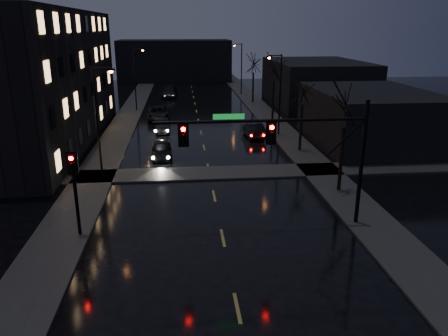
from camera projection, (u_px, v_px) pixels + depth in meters
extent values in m
cube|color=#2D2D2B|center=(122.00, 127.00, 47.62)|extent=(3.00, 140.00, 0.12)
cube|color=#2D2D2B|center=(275.00, 124.00, 49.21)|extent=(3.00, 140.00, 0.12)
cube|color=#2D2D2B|center=(209.00, 173.00, 32.80)|extent=(40.00, 3.00, 0.12)
cube|color=black|center=(23.00, 78.00, 40.30)|extent=(12.00, 30.00, 12.00)
cube|color=black|center=(370.00, 117.00, 40.59)|extent=(10.00, 14.00, 5.00)
cube|color=black|center=(316.00, 83.00, 61.39)|extent=(12.00, 18.00, 6.00)
cube|color=black|center=(175.00, 61.00, 87.60)|extent=(22.00, 10.00, 8.00)
cylinder|color=black|center=(361.00, 164.00, 23.45)|extent=(0.22, 0.22, 7.00)
cylinder|color=black|center=(262.00, 121.00, 22.17)|extent=(11.00, 0.16, 0.16)
cylinder|color=black|center=(346.00, 138.00, 22.90)|extent=(2.05, 0.10, 2.05)
cube|color=#0C591E|center=(229.00, 117.00, 21.93)|extent=(1.60, 0.04, 0.28)
cube|color=black|center=(183.00, 135.00, 22.00)|extent=(0.35, 0.28, 1.05)
sphere|color=#FF0705|center=(183.00, 129.00, 21.74)|extent=(0.22, 0.22, 0.22)
cube|color=black|center=(271.00, 133.00, 22.42)|extent=(0.35, 0.28, 1.05)
sphere|color=#FF0705|center=(272.00, 127.00, 22.16)|extent=(0.22, 0.22, 0.22)
cylinder|color=black|center=(76.00, 197.00, 22.45)|extent=(0.18, 0.18, 4.40)
cube|color=black|center=(72.00, 164.00, 21.89)|extent=(0.35, 0.28, 1.05)
sphere|color=#FF0705|center=(71.00, 158.00, 21.64)|extent=(0.22, 0.22, 0.22)
cylinder|color=black|center=(341.00, 160.00, 28.66)|extent=(0.24, 0.24, 4.40)
cylinder|color=black|center=(301.00, 128.00, 38.17)|extent=(0.24, 0.24, 4.12)
cylinder|color=black|center=(273.00, 103.00, 49.44)|extent=(0.24, 0.24, 4.68)
cylinder|color=black|center=(253.00, 88.00, 62.75)|extent=(0.24, 0.24, 4.29)
cylinder|color=black|center=(98.00, 125.00, 30.38)|extent=(0.16, 0.16, 8.00)
cylinder|color=black|center=(102.00, 68.00, 29.23)|extent=(1.20, 0.10, 0.10)
cube|color=black|center=(111.00, 70.00, 29.32)|extent=(0.50, 0.25, 0.15)
sphere|color=orange|center=(111.00, 71.00, 29.35)|extent=(0.28, 0.28, 0.28)
cylinder|color=black|center=(135.00, 80.00, 55.93)|extent=(0.16, 0.16, 8.00)
cylinder|color=black|center=(138.00, 49.00, 54.78)|extent=(1.20, 0.10, 0.10)
cube|color=black|center=(143.00, 49.00, 54.86)|extent=(0.50, 0.25, 0.15)
sphere|color=orange|center=(143.00, 50.00, 54.90)|extent=(0.28, 0.28, 0.28)
cylinder|color=black|center=(280.00, 96.00, 43.19)|extent=(0.16, 0.16, 8.00)
cylinder|color=black|center=(275.00, 55.00, 41.93)|extent=(1.20, 0.10, 0.10)
cube|color=black|center=(269.00, 57.00, 41.90)|extent=(0.50, 0.25, 0.15)
sphere|color=orange|center=(269.00, 58.00, 41.93)|extent=(0.28, 0.28, 0.28)
cylinder|color=black|center=(241.00, 69.00, 69.69)|extent=(0.16, 0.16, 8.00)
cylinder|color=black|center=(238.00, 44.00, 68.42)|extent=(1.20, 0.10, 0.10)
cube|color=black|center=(234.00, 45.00, 68.40)|extent=(0.50, 0.25, 0.15)
sphere|color=orange|center=(234.00, 45.00, 68.43)|extent=(0.28, 0.28, 0.28)
imported|color=black|center=(162.00, 149.00, 36.66)|extent=(1.87, 4.26, 1.43)
imported|color=black|center=(162.00, 126.00, 45.54)|extent=(1.81, 4.22, 1.35)
imported|color=black|center=(159.00, 113.00, 51.61)|extent=(2.70, 5.64, 1.55)
imported|color=black|center=(169.00, 92.00, 68.13)|extent=(2.49, 5.50, 1.56)
imported|color=black|center=(254.00, 130.00, 43.44)|extent=(1.77, 4.49, 1.46)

